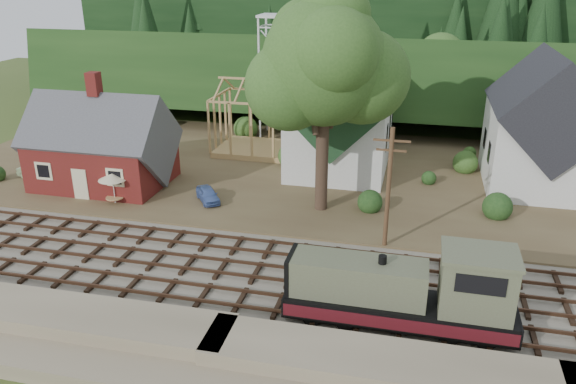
% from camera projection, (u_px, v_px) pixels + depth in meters
% --- Properties ---
extents(ground, '(140.00, 140.00, 0.00)m').
position_uv_depth(ground, '(256.00, 276.00, 32.62)').
color(ground, '#384C1E').
rests_on(ground, ground).
extents(embankment, '(64.00, 5.00, 1.60)m').
position_uv_depth(embankment, '(201.00, 372.00, 24.95)').
color(embankment, '#7F7259').
rests_on(embankment, ground).
extents(railroad_bed, '(64.00, 11.00, 0.16)m').
position_uv_depth(railroad_bed, '(256.00, 275.00, 32.59)').
color(railroad_bed, '#726B5B').
rests_on(railroad_bed, ground).
extents(village_flat, '(64.00, 26.00, 0.30)m').
position_uv_depth(village_flat, '(315.00, 172.00, 48.80)').
color(village_flat, brown).
rests_on(village_flat, ground).
extents(hillside, '(70.00, 28.96, 12.74)m').
position_uv_depth(hillside, '(351.00, 110.00, 70.50)').
color(hillside, '#1E3F19').
rests_on(hillside, ground).
extents(ridge, '(80.00, 20.00, 12.00)m').
position_uv_depth(ridge, '(365.00, 85.00, 84.93)').
color(ridge, black).
rests_on(ridge, ground).
extents(depot, '(10.80, 7.41, 9.00)m').
position_uv_depth(depot, '(102.00, 149.00, 44.81)').
color(depot, '#5E1D15').
rests_on(depot, village_flat).
extents(church, '(8.40, 15.17, 13.00)m').
position_uv_depth(church, '(342.00, 112.00, 48.00)').
color(church, silver).
rests_on(church, village_flat).
extents(farmhouse, '(8.40, 10.80, 10.60)m').
position_uv_depth(farmhouse, '(543.00, 129.00, 44.04)').
color(farmhouse, silver).
rests_on(farmhouse, village_flat).
extents(timber_frame, '(8.20, 6.20, 6.99)m').
position_uv_depth(timber_frame, '(261.00, 121.00, 52.54)').
color(timber_frame, tan).
rests_on(timber_frame, village_flat).
extents(lattice_tower, '(3.20, 3.20, 12.12)m').
position_uv_depth(lattice_tower, '(276.00, 40.00, 55.42)').
color(lattice_tower, silver).
rests_on(lattice_tower, village_flat).
extents(big_tree, '(10.90, 8.40, 14.70)m').
position_uv_depth(big_tree, '(327.00, 72.00, 37.43)').
color(big_tree, '#38281E').
rests_on(big_tree, village_flat).
extents(telegraph_pole_near, '(2.20, 0.28, 8.00)m').
position_uv_depth(telegraph_pole_near, '(389.00, 187.00, 34.21)').
color(telegraph_pole_near, '#4C331E').
rests_on(telegraph_pole_near, ground).
extents(locomotive, '(11.05, 2.76, 4.45)m').
position_uv_depth(locomotive, '(408.00, 293.00, 27.29)').
color(locomotive, black).
rests_on(locomotive, railroad_bed).
extents(car_blue, '(2.88, 3.28, 1.07)m').
position_uv_depth(car_blue, '(208.00, 194.00, 42.14)').
color(car_blue, '#5877BE').
rests_on(car_blue, village_flat).
extents(car_green, '(3.63, 1.81, 1.14)m').
position_uv_depth(car_green, '(37.00, 172.00, 46.62)').
color(car_green, '#8EA975').
rests_on(car_green, village_flat).
extents(patio_set, '(2.08, 2.08, 2.32)m').
position_uv_depth(patio_set, '(112.00, 178.00, 41.30)').
color(patio_set, silver).
rests_on(patio_set, village_flat).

